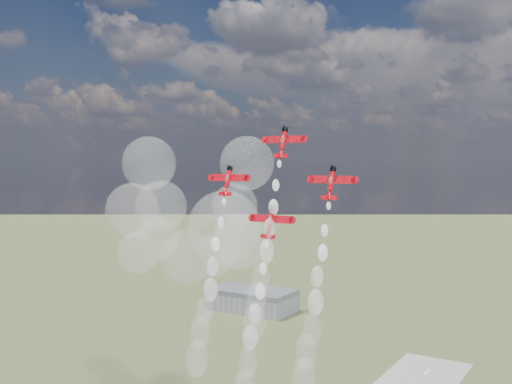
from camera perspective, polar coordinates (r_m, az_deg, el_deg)
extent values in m
cube|color=gray|center=(368.51, -0.34, -10.45)|extent=(50.00, 28.00, 10.00)
cube|color=#595B60|center=(367.05, -0.34, -9.46)|extent=(50.00, 28.00, 3.00)
cylinder|color=red|center=(148.20, 2.62, 4.97)|extent=(1.28, 2.67, 4.94)
cylinder|color=black|center=(148.98, 2.77, 5.90)|extent=(1.47, 1.68, 1.32)
cube|color=red|center=(148.54, 2.70, 5.03)|extent=(11.19, 0.75, 1.81)
cube|color=white|center=(150.12, 1.70, 5.00)|extent=(4.40, 0.18, 0.49)
cube|color=white|center=(147.19, 3.75, 5.03)|extent=(4.40, 0.18, 0.49)
cube|color=red|center=(146.91, 2.36, 3.47)|extent=(4.04, 0.41, 0.99)
cube|color=red|center=(146.29, 2.22, 3.48)|extent=(0.13, 1.85, 1.61)
ellipsoid|color=silver|center=(147.75, 2.53, 5.00)|extent=(1.01, 1.55, 2.44)
cone|color=red|center=(147.19, 2.42, 3.73)|extent=(1.28, 1.95, 2.66)
cylinder|color=red|center=(153.16, -2.67, 1.31)|extent=(1.28, 2.67, 4.94)
cylinder|color=black|center=(153.75, -2.51, 2.23)|extent=(1.47, 1.68, 1.32)
cube|color=red|center=(153.48, -2.59, 1.37)|extent=(11.19, 0.75, 1.81)
cube|color=white|center=(155.29, -3.49, 1.38)|extent=(4.40, 0.18, 0.49)
cube|color=white|center=(151.88, -1.62, 1.35)|extent=(4.40, 0.18, 0.49)
cube|color=red|center=(152.19, -2.96, -0.17)|extent=(4.04, 0.41, 0.99)
cube|color=red|center=(151.60, -3.11, -0.17)|extent=(0.13, 1.85, 1.61)
ellipsoid|color=silver|center=(152.74, -2.78, 1.33)|extent=(1.01, 1.55, 2.44)
cone|color=red|center=(152.41, -2.89, 0.09)|extent=(1.28, 1.95, 2.66)
cylinder|color=red|center=(138.96, 7.21, 1.11)|extent=(1.28, 2.67, 4.94)
cylinder|color=black|center=(139.61, 7.35, 2.12)|extent=(1.47, 1.68, 1.32)
cube|color=red|center=(139.30, 7.27, 1.18)|extent=(11.19, 0.75, 1.81)
cube|color=white|center=(140.68, 6.17, 1.19)|extent=(4.40, 0.18, 0.49)
cube|color=white|center=(138.18, 8.43, 1.14)|extent=(4.40, 0.18, 0.49)
cube|color=red|center=(137.88, 6.96, -0.52)|extent=(4.04, 0.41, 0.99)
cube|color=red|center=(137.24, 6.83, -0.53)|extent=(0.13, 1.85, 1.61)
ellipsoid|color=silver|center=(138.49, 7.12, 1.13)|extent=(1.01, 1.55, 2.44)
cone|color=red|center=(138.13, 7.01, -0.24)|extent=(1.28, 1.95, 2.66)
cylinder|color=red|center=(143.50, 1.42, -2.66)|extent=(1.28, 2.67, 4.94)
cylinder|color=black|center=(143.95, 1.57, -1.66)|extent=(1.47, 1.68, 1.32)
cube|color=red|center=(143.82, 1.49, -2.58)|extent=(11.19, 0.75, 1.81)
cube|color=white|center=(145.45, 0.48, -2.53)|extent=(4.40, 0.18, 0.49)
cube|color=white|center=(142.42, 2.57, -2.65)|extent=(4.40, 0.18, 0.49)
cube|color=red|center=(142.75, 1.13, -4.26)|extent=(4.04, 0.41, 0.99)
cube|color=red|center=(142.14, 0.99, -4.28)|extent=(0.13, 1.85, 1.61)
ellipsoid|color=silver|center=(143.06, 1.31, -2.65)|extent=(1.01, 1.55, 2.44)
cone|color=red|center=(142.94, 1.20, -3.98)|extent=(1.28, 1.95, 2.66)
sphere|color=white|center=(146.49, 2.23, 2.69)|extent=(1.07, 1.07, 1.07)
sphere|color=white|center=(145.05, 1.90, 0.65)|extent=(1.65, 1.65, 1.65)
sphere|color=white|center=(143.82, 1.68, -1.46)|extent=(2.22, 2.22, 2.22)
sphere|color=white|center=(142.68, 1.28, -3.52)|extent=(2.80, 2.80, 2.80)
sphere|color=white|center=(142.35, 1.03, -5.64)|extent=(3.37, 3.37, 3.37)
sphere|color=white|center=(142.20, 0.52, -8.14)|extent=(3.95, 3.95, 3.95)
sphere|color=white|center=(141.81, 0.07, -9.98)|extent=(4.52, 4.52, 4.52)
sphere|color=white|center=(141.72, -0.11, -12.31)|extent=(5.10, 5.10, 5.10)
sphere|color=white|center=(151.89, -3.07, -0.94)|extent=(1.07, 1.07, 1.07)
sphere|color=white|center=(151.14, -3.39, -2.92)|extent=(1.65, 1.65, 1.65)
sphere|color=white|center=(150.28, -3.88, -5.01)|extent=(2.22, 2.22, 2.22)
sphere|color=white|center=(149.65, -4.15, -7.07)|extent=(2.80, 2.80, 2.80)
sphere|color=white|center=(149.60, -4.34, -9.26)|extent=(3.37, 3.37, 3.37)
sphere|color=white|center=(149.91, -4.93, -11.25)|extent=(3.95, 3.95, 3.95)
sphere|color=white|center=(149.37, -5.36, -13.12)|extent=(4.52, 4.52, 4.52)
sphere|color=white|center=(149.33, -5.66, -15.52)|extent=(5.10, 5.10, 5.10)
sphere|color=white|center=(137.59, 6.93, -1.32)|extent=(1.07, 1.07, 1.07)
sphere|color=white|center=(136.75, 6.54, -3.65)|extent=(1.65, 1.65, 1.65)
sphere|color=white|center=(135.87, 6.37, -5.77)|extent=(2.22, 2.22, 2.22)
sphere|color=white|center=(135.48, 5.84, -8.02)|extent=(2.80, 2.80, 2.80)
sphere|color=white|center=(134.43, 5.70, -10.40)|extent=(3.37, 3.37, 3.37)
sphere|color=white|center=(134.98, 5.37, -12.98)|extent=(3.95, 3.95, 3.95)
sphere|color=white|center=(135.01, 4.80, -14.91)|extent=(4.52, 4.52, 4.52)
sphere|color=white|center=(135.04, 4.59, -17.21)|extent=(5.10, 5.10, 5.10)
sphere|color=white|center=(142.54, 1.01, -5.06)|extent=(1.07, 1.07, 1.07)
sphere|color=white|center=(141.92, 0.69, -7.32)|extent=(1.65, 1.65, 1.65)
sphere|color=white|center=(141.88, 0.41, -9.46)|extent=(2.22, 2.22, 2.22)
sphere|color=white|center=(141.51, -0.08, -11.54)|extent=(2.80, 2.80, 2.80)
sphere|color=white|center=(141.50, -0.55, -13.69)|extent=(3.37, 3.37, 3.37)
sphere|color=white|center=(141.50, -0.76, -15.92)|extent=(3.95, 3.95, 3.95)
sphere|color=white|center=(206.44, -11.69, -1.68)|extent=(18.20, 18.20, 18.20)
sphere|color=white|center=(166.50, -0.86, 2.76)|extent=(15.17, 15.17, 15.17)
sphere|color=white|center=(167.26, -1.55, -4.71)|extent=(15.81, 15.81, 15.81)
sphere|color=white|center=(186.27, -10.16, 2.69)|extent=(16.55, 16.55, 16.55)
sphere|color=white|center=(183.59, -9.05, -1.34)|extent=(15.69, 15.69, 15.69)
sphere|color=white|center=(186.35, -6.57, -6.12)|extent=(17.08, 17.08, 17.08)
sphere|color=white|center=(192.11, -11.15, -5.65)|extent=(13.19, 13.19, 13.19)
sphere|color=white|center=(190.53, -9.26, -4.37)|extent=(13.22, 13.22, 13.22)
sphere|color=white|center=(185.33, -2.03, -1.33)|extent=(14.07, 14.07, 14.07)
sphere|color=white|center=(193.04, -4.07, -6.08)|extent=(13.66, 13.66, 13.66)
sphere|color=white|center=(178.39, -3.00, -3.34)|extent=(21.82, 21.82, 21.82)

